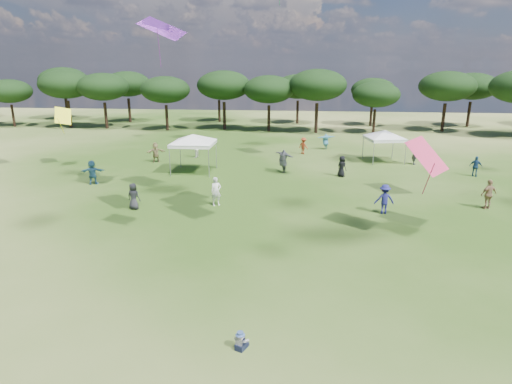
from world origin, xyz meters
TOP-DOWN VIEW (x-y plane):
  - tree_line at (2.39, 47.41)m, footprint 108.78×17.63m
  - tent_left at (-6.56, 22.79)m, footprint 6.29×6.29m
  - tent_right at (8.58, 28.20)m, footprint 5.71×5.71m
  - toddler at (0.12, 1.88)m, footprint 0.45×0.49m
  - festival_crowd at (-0.24, 23.44)m, footprint 28.51×20.67m

SIDE VIEW (x-z plane):
  - toddler at x=0.12m, z-range -0.03..0.56m
  - festival_crowd at x=-0.24m, z-range -0.07..1.74m
  - tent_right at x=8.58m, z-range 1.09..4.11m
  - tent_left at x=-6.56m, z-range 1.20..4.45m
  - tree_line at x=2.39m, z-range 1.54..9.31m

